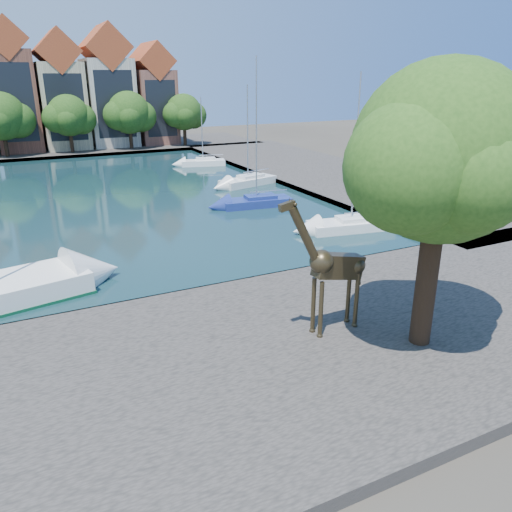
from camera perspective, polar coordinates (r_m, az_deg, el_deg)
The scene contains 19 objects.
ground at distance 24.91m, azimuth -9.82°, elevation -5.13°, with size 160.00×160.00×0.00m, color #38332B.
water_basin at distance 47.33m, azimuth -18.45°, elevation 6.31°, with size 38.00×50.00×0.08m, color black.
near_quay at distance 18.96m, azimuth -3.47°, elevation -12.63°, with size 50.00×14.00×0.50m, color #48423E.
far_quay at distance 78.67m, azimuth -22.16°, elevation 11.18°, with size 60.00×16.00×0.50m, color #48423E.
right_quay at distance 56.25m, azimuth 7.78°, elevation 9.43°, with size 14.00×52.00×0.50m, color #48423E.
plane_tree at distance 18.92m, azimuth 20.75°, elevation 10.25°, with size 8.32×6.40×10.62m.
townhouse_center at distance 77.80m, azimuth -26.00°, elevation 16.62°, with size 5.44×9.18×16.93m.
townhouse_east_inner at distance 78.21m, azimuth -21.39°, elevation 16.78°, with size 5.94×9.18×15.79m.
townhouse_east_mid at distance 79.14m, azimuth -16.55°, elevation 17.59°, with size 6.43×9.18×16.65m.
townhouse_east_end at distance 80.62m, azimuth -11.74°, elevation 17.30°, with size 5.44×9.18×14.43m.
far_tree_mid_west at distance 72.44m, azimuth -27.01°, elevation 13.89°, with size 7.80×6.00×8.00m.
far_tree_mid_east at distance 72.91m, azimuth -20.57°, elevation 14.67°, with size 7.02×5.40×7.52m.
far_tree_east at distance 74.23m, azimuth -14.25°, elevation 15.46°, with size 7.54×5.80×7.84m.
far_tree_far_east at distance 76.38m, azimuth -8.18°, elevation 15.84°, with size 6.76×5.20×7.36m.
giraffe_statue at distance 19.93m, azimuth 8.69°, elevation -1.20°, with size 4.04×0.81×5.76m.
sailboat_right_a at distance 35.93m, azimuth 10.80°, elevation 3.76°, with size 6.34×3.12×10.56m.
sailboat_right_b at distance 41.79m, azimuth 0.05°, elevation 6.41°, with size 6.02×2.74×11.72m.
sailboat_right_c at distance 50.03m, azimuth -0.93°, elevation 8.72°, with size 6.25×3.53×9.49m.
sailboat_right_d at distance 61.46m, azimuth -6.08°, elevation 10.71°, with size 5.47×3.05×7.91m.
Camera 1 is at (-6.07, -21.76, 10.49)m, focal length 35.00 mm.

